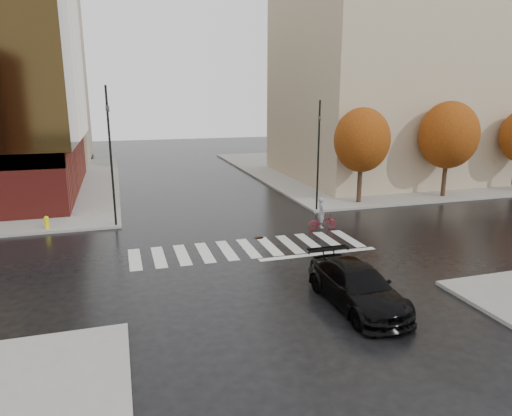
{
  "coord_description": "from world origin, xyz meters",
  "views": [
    {
      "loc": [
        -5.91,
        -20.27,
        7.44
      ],
      "look_at": [
        0.45,
        0.68,
        2.0
      ],
      "focal_mm": 32.0,
      "sensor_mm": 36.0,
      "label": 1
    }
  ],
  "objects_px": {
    "fire_hydrant": "(47,222)",
    "sedan": "(357,286)",
    "traffic_light_nw": "(110,147)",
    "traffic_light_ne": "(318,149)",
    "cyclist": "(322,218)"
  },
  "relations": [
    {
      "from": "fire_hydrant",
      "to": "sedan",
      "type": "bearing_deg",
      "value": -48.02
    },
    {
      "from": "traffic_light_nw",
      "to": "traffic_light_ne",
      "type": "xyz_separation_m",
      "value": [
        12.6,
        0.0,
        -0.57
      ]
    },
    {
      "from": "fire_hydrant",
      "to": "traffic_light_nw",
      "type": "bearing_deg",
      "value": -4.86
    },
    {
      "from": "sedan",
      "to": "cyclist",
      "type": "bearing_deg",
      "value": 71.46
    },
    {
      "from": "cyclist",
      "to": "fire_hydrant",
      "type": "relative_size",
      "value": 2.57
    },
    {
      "from": "cyclist",
      "to": "traffic_light_nw",
      "type": "height_order",
      "value": "traffic_light_nw"
    },
    {
      "from": "cyclist",
      "to": "traffic_light_nw",
      "type": "distance_m",
      "value": 12.51
    },
    {
      "from": "fire_hydrant",
      "to": "cyclist",
      "type": "bearing_deg",
      "value": -15.42
    },
    {
      "from": "traffic_light_ne",
      "to": "fire_hydrant",
      "type": "xyz_separation_m",
      "value": [
        -16.3,
        0.31,
        -3.54
      ]
    },
    {
      "from": "sedan",
      "to": "traffic_light_ne",
      "type": "distance_m",
      "value": 14.12
    },
    {
      "from": "cyclist",
      "to": "fire_hydrant",
      "type": "distance_m",
      "value": 15.48
    },
    {
      "from": "cyclist",
      "to": "traffic_light_ne",
      "type": "distance_m",
      "value": 5.32
    },
    {
      "from": "cyclist",
      "to": "traffic_light_ne",
      "type": "relative_size",
      "value": 0.27
    },
    {
      "from": "sedan",
      "to": "traffic_light_nw",
      "type": "xyz_separation_m",
      "value": [
        -8.31,
        13.03,
        3.92
      ]
    },
    {
      "from": "sedan",
      "to": "traffic_light_nw",
      "type": "relative_size",
      "value": 0.66
    }
  ]
}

